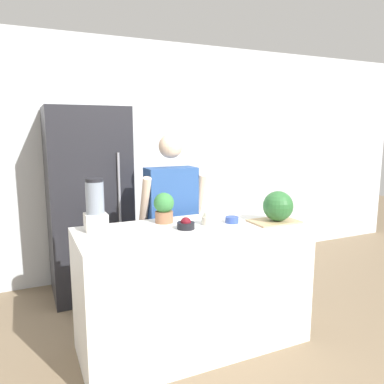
% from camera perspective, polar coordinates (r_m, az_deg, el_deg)
% --- Properties ---
extents(ground_plane, '(14.00, 14.00, 0.00)m').
position_cam_1_polar(ground_plane, '(2.87, 3.51, -25.36)').
color(ground_plane, '#7F6B51').
extents(wall_back, '(8.00, 0.06, 2.60)m').
position_cam_1_polar(wall_back, '(4.26, -9.28, 4.84)').
color(wall_back, silver).
rests_on(wall_back, ground_plane).
extents(counter_island, '(1.69, 0.69, 0.94)m').
position_cam_1_polar(counter_island, '(2.91, 0.29, -14.21)').
color(counter_island, white).
rests_on(counter_island, ground_plane).
extents(refrigerator, '(0.75, 0.69, 1.85)m').
position_cam_1_polar(refrigerator, '(3.82, -15.47, -1.61)').
color(refrigerator, '#232328').
rests_on(refrigerator, ground_plane).
extents(person, '(0.58, 0.26, 1.60)m').
position_cam_1_polar(person, '(3.33, -3.15, -4.84)').
color(person, '#4C608C').
rests_on(person, ground_plane).
extents(cutting_board, '(0.36, 0.24, 0.01)m').
position_cam_1_polar(cutting_board, '(2.94, 12.38, -4.39)').
color(cutting_board, tan).
rests_on(cutting_board, counter_island).
extents(watermelon, '(0.23, 0.23, 0.23)m').
position_cam_1_polar(watermelon, '(2.91, 12.97, -2.10)').
color(watermelon, '#2D6B33').
rests_on(watermelon, cutting_board).
extents(bowl_cherries, '(0.13, 0.13, 0.08)m').
position_cam_1_polar(bowl_cherries, '(2.68, -0.95, -4.97)').
color(bowl_cherries, black).
rests_on(bowl_cherries, counter_island).
extents(bowl_cream, '(0.11, 0.11, 0.11)m').
position_cam_1_polar(bowl_cream, '(2.80, 2.61, -4.04)').
color(bowl_cream, beige).
rests_on(bowl_cream, counter_island).
extents(bowl_small_blue, '(0.10, 0.10, 0.05)m').
position_cam_1_polar(bowl_small_blue, '(2.87, 6.10, -4.23)').
color(bowl_small_blue, '#334C9E').
rests_on(bowl_small_blue, counter_island).
extents(blender, '(0.15, 0.15, 0.37)m').
position_cam_1_polar(blender, '(2.70, -14.53, -2.20)').
color(blender, silver).
rests_on(blender, counter_island).
extents(potted_plant, '(0.16, 0.16, 0.23)m').
position_cam_1_polar(potted_plant, '(2.84, -4.30, -2.31)').
color(potted_plant, '#996647').
rests_on(potted_plant, counter_island).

